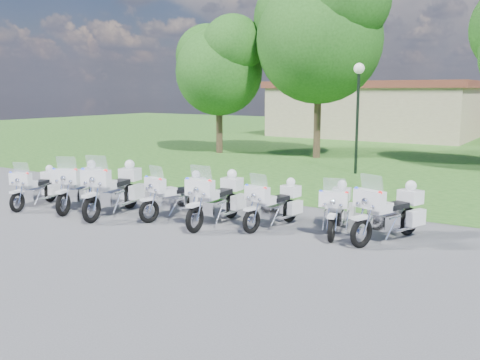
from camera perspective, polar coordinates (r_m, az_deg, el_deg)
The scene contains 14 objects.
ground at distance 13.93m, azimuth -0.79°, elevation -4.75°, with size 100.00×100.00×0.00m, color #515256.
grass_lawn at distance 39.12m, azimuth 21.71°, elevation 3.82°, with size 100.00×48.00×0.01m, color #25581B.
motorcycle_0 at distance 17.12m, azimuth -20.88°, elevation -0.67°, with size 1.05×2.05×1.41m.
motorcycle_1 at distance 16.35m, azimuth -16.67°, elevation -0.57°, with size 1.36×2.31×1.64m.
motorcycle_2 at distance 15.33m, azimuth -13.24°, elevation -0.87°, with size 1.21×2.59×1.76m.
motorcycle_3 at distance 14.69m, azimuth -6.76°, elevation -1.56°, with size 1.02×2.20×1.50m.
motorcycle_4 at distance 13.84m, azimuth -2.47°, elevation -1.94°, with size 0.86×2.44×1.64m.
motorcycle_5 at distance 13.60m, azimuth 3.72°, elevation -2.50°, with size 0.92×2.14×1.45m.
motorcycle_6 at distance 13.22m, azimuth 10.37°, elevation -2.97°, with size 1.05×2.13×1.46m.
motorcycle_7 at distance 12.80m, azimuth 15.74°, elevation -3.27°, with size 1.30×2.32×1.62m.
lamp_post at distance 22.61m, azimuth 12.50°, elevation 9.20°, with size 0.44×0.44×4.54m.
tree_0 at distance 29.75m, azimuth -2.29°, elevation 12.32°, with size 5.54×4.73×7.39m.
tree_1 at distance 27.92m, azimuth 8.40°, elevation 15.73°, with size 7.37×6.29×9.82m.
building_west at distance 41.52m, azimuth 13.97°, elevation 7.36°, with size 14.56×8.32×4.10m.
Camera 1 is at (7.48, -11.24, 3.43)m, focal length 40.00 mm.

